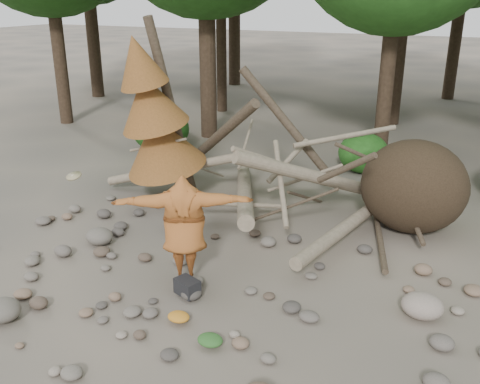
% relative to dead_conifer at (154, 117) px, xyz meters
% --- Properties ---
extents(ground, '(120.00, 120.00, 0.00)m').
position_rel_dead_conifer_xyz_m(ground, '(3.12, -3.37, -2.11)').
color(ground, '#514C44').
rests_on(ground, ground).
extents(deadfall_pile, '(8.55, 5.24, 3.30)m').
position_rel_dead_conifer_xyz_m(deadfall_pile, '(5.13, 0.87, -1.16)').
color(deadfall_pile, '#332619').
rests_on(deadfall_pile, ground).
extents(dead_conifer, '(2.06, 2.16, 4.35)m').
position_rel_dead_conifer_xyz_m(dead_conifer, '(0.00, 0.00, 0.00)').
color(dead_conifer, '#4C3F30').
rests_on(dead_conifer, ground).
extents(bush_left, '(1.80, 1.80, 1.44)m').
position_rel_dead_conifer_xyz_m(bush_left, '(-2.38, 3.83, -1.39)').
color(bush_left, '#1B4A13').
rests_on(bush_left, ground).
extents(bush_mid, '(1.40, 1.40, 1.12)m').
position_rel_dead_conifer_xyz_m(bush_mid, '(3.92, 4.43, -1.55)').
color(bush_mid, '#245E1B').
rests_on(bush_mid, ground).
extents(frisbee_thrower, '(3.26, 1.64, 1.91)m').
position_rel_dead_conifer_xyz_m(frisbee_thrower, '(2.48, -2.96, -1.08)').
color(frisbee_thrower, '#9E5523').
rests_on(frisbee_thrower, ground).
extents(backpack, '(0.48, 0.40, 0.27)m').
position_rel_dead_conifer_xyz_m(backpack, '(2.77, -3.41, -1.97)').
color(backpack, black).
rests_on(backpack, ground).
extents(cloth_green, '(0.38, 0.32, 0.14)m').
position_rel_dead_conifer_xyz_m(cloth_green, '(3.74, -4.43, -2.04)').
color(cloth_green, '#2B5A24').
rests_on(cloth_green, ground).
extents(cloth_orange, '(0.35, 0.29, 0.13)m').
position_rel_dead_conifer_xyz_m(cloth_orange, '(3.02, -4.11, -2.05)').
color(cloth_orange, '#BB7520').
rests_on(cloth_orange, ground).
extents(boulder_front_left, '(0.58, 0.53, 0.35)m').
position_rel_dead_conifer_xyz_m(boulder_front_left, '(0.50, -5.18, -1.94)').
color(boulder_front_left, '#645D53').
rests_on(boulder_front_left, ground).
extents(boulder_mid_right, '(0.65, 0.59, 0.39)m').
position_rel_dead_conifer_xyz_m(boulder_mid_right, '(6.39, -2.35, -1.92)').
color(boulder_mid_right, gray).
rests_on(boulder_mid_right, ground).
extents(boulder_mid_left, '(0.56, 0.51, 0.34)m').
position_rel_dead_conifer_xyz_m(boulder_mid_left, '(0.15, -2.41, -1.94)').
color(boulder_mid_left, '#655F55').
rests_on(boulder_mid_left, ground).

